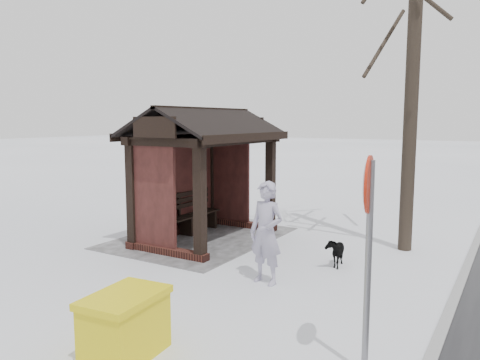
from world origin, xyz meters
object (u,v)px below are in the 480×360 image
object	(u,v)px
pedestrian	(266,233)
bus_shelter	(201,148)
dog	(335,251)
grit_bin	(125,325)
road_sign	(368,219)

from	to	relation	value
pedestrian	bus_shelter	bearing A→B (deg)	153.54
bus_shelter	pedestrian	distance (m)	3.59
dog	grit_bin	bearing A→B (deg)	-112.60
dog	road_sign	size ratio (longest dim) A/B	0.28
pedestrian	grit_bin	distance (m)	3.17
bus_shelter	dog	size ratio (longest dim) A/B	5.31
grit_bin	road_sign	distance (m)	3.07
bus_shelter	dog	distance (m)	3.95
grit_bin	dog	bearing A→B (deg)	163.25
dog	road_sign	distance (m)	4.16
pedestrian	road_sign	xyz separation A→B (m)	(2.01, 2.29, 0.86)
dog	grit_bin	world-z (taller)	grit_bin
pedestrian	dog	xyz separation A→B (m)	(-1.54, 0.69, -0.60)
pedestrian	dog	world-z (taller)	pedestrian
dog	grit_bin	xyz separation A→B (m)	(4.66, -0.92, 0.11)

